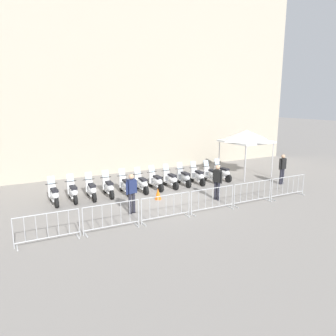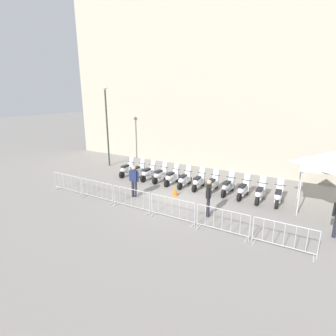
% 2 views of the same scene
% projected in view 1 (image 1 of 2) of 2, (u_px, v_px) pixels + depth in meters
% --- Properties ---
extents(ground_plane, '(120.00, 120.00, 0.00)m').
position_uv_depth(ground_plane, '(165.00, 200.00, 15.89)').
color(ground_plane, gray).
extents(building_facade, '(28.10, 4.63, 13.37)m').
position_uv_depth(building_facade, '(110.00, 69.00, 21.25)').
color(building_facade, '#B2A893').
rests_on(building_facade, ground).
extents(motorcycle_0, '(0.56, 1.72, 1.24)m').
position_uv_depth(motorcycle_0, '(54.00, 195.00, 15.19)').
color(motorcycle_0, black).
rests_on(motorcycle_0, ground).
extents(motorcycle_1, '(0.57, 1.73, 1.24)m').
position_uv_depth(motorcycle_1, '(73.00, 192.00, 15.64)').
color(motorcycle_1, black).
rests_on(motorcycle_1, ground).
extents(motorcycle_2, '(0.59, 1.72, 1.24)m').
position_uv_depth(motorcycle_2, '(91.00, 190.00, 16.01)').
color(motorcycle_2, black).
rests_on(motorcycle_2, ground).
extents(motorcycle_3, '(0.59, 1.72, 1.24)m').
position_uv_depth(motorcycle_3, '(109.00, 188.00, 16.44)').
color(motorcycle_3, black).
rests_on(motorcycle_3, ground).
extents(motorcycle_4, '(0.59, 1.72, 1.24)m').
position_uv_depth(motorcycle_4, '(125.00, 186.00, 16.80)').
color(motorcycle_4, black).
rests_on(motorcycle_4, ground).
extents(motorcycle_5, '(0.56, 1.73, 1.24)m').
position_uv_depth(motorcycle_5, '(142.00, 184.00, 17.17)').
color(motorcycle_5, black).
rests_on(motorcycle_5, ground).
extents(motorcycle_6, '(0.56, 1.73, 1.24)m').
position_uv_depth(motorcycle_6, '(156.00, 181.00, 17.64)').
color(motorcycle_6, black).
rests_on(motorcycle_6, ground).
extents(motorcycle_7, '(0.56, 1.73, 1.24)m').
position_uv_depth(motorcycle_7, '(171.00, 180.00, 18.03)').
color(motorcycle_7, black).
rests_on(motorcycle_7, ground).
extents(motorcycle_8, '(0.61, 1.72, 1.24)m').
position_uv_depth(motorcycle_8, '(184.00, 178.00, 18.47)').
color(motorcycle_8, black).
rests_on(motorcycle_8, ground).
extents(motorcycle_9, '(0.61, 1.72, 1.24)m').
position_uv_depth(motorcycle_9, '(198.00, 176.00, 18.81)').
color(motorcycle_9, black).
rests_on(motorcycle_9, ground).
extents(motorcycle_10, '(0.56, 1.73, 1.24)m').
position_uv_depth(motorcycle_10, '(211.00, 175.00, 19.14)').
color(motorcycle_10, black).
rests_on(motorcycle_10, ground).
extents(motorcycle_11, '(0.56, 1.72, 1.24)m').
position_uv_depth(motorcycle_11, '(222.00, 173.00, 19.62)').
color(motorcycle_11, black).
rests_on(motorcycle_11, ground).
extents(barrier_segment_0, '(2.18, 0.60, 1.07)m').
position_uv_depth(barrier_segment_0, '(48.00, 228.00, 11.17)').
color(barrier_segment_0, '#B2B5B7').
rests_on(barrier_segment_0, ground).
extents(barrier_segment_1, '(2.18, 0.60, 1.07)m').
position_uv_depth(barrier_segment_1, '(112.00, 217.00, 12.20)').
color(barrier_segment_1, '#B2B5B7').
rests_on(barrier_segment_1, ground).
extents(barrier_segment_2, '(2.18, 0.60, 1.07)m').
position_uv_depth(barrier_segment_2, '(166.00, 208.00, 13.22)').
color(barrier_segment_2, '#B2B5B7').
rests_on(barrier_segment_2, ground).
extents(barrier_segment_3, '(2.18, 0.60, 1.07)m').
position_uv_depth(barrier_segment_3, '(213.00, 200.00, 14.25)').
color(barrier_segment_3, '#B2B5B7').
rests_on(barrier_segment_3, ground).
extents(barrier_segment_4, '(2.18, 0.60, 1.07)m').
position_uv_depth(barrier_segment_4, '(253.00, 193.00, 15.27)').
color(barrier_segment_4, '#B2B5B7').
rests_on(barrier_segment_4, ground).
extents(barrier_segment_5, '(2.18, 0.60, 1.07)m').
position_uv_depth(barrier_segment_5, '(288.00, 187.00, 16.29)').
color(barrier_segment_5, '#B2B5B7').
rests_on(barrier_segment_5, ground).
extents(officer_near_row_end, '(0.29, 0.54, 1.73)m').
position_uv_depth(officer_near_row_end, '(217.00, 180.00, 15.77)').
color(officer_near_row_end, '#23232D').
rests_on(officer_near_row_end, ground).
extents(officer_mid_plaza, '(0.55, 0.22, 1.73)m').
position_uv_depth(officer_mid_plaza, '(282.00, 167.00, 18.69)').
color(officer_mid_plaza, '#23232D').
rests_on(officer_mid_plaza, ground).
extents(officer_by_barriers, '(0.55, 0.26, 1.73)m').
position_uv_depth(officer_by_barriers, '(132.00, 191.00, 13.94)').
color(officer_by_barriers, '#23232D').
rests_on(officer_by_barriers, ground).
extents(canopy_tent, '(2.59, 2.59, 2.91)m').
position_uv_depth(canopy_tent, '(246.00, 136.00, 20.43)').
color(canopy_tent, silver).
rests_on(canopy_tent, ground).
extents(traffic_cone, '(0.32, 0.32, 0.55)m').
position_uv_depth(traffic_cone, '(158.00, 194.00, 16.00)').
color(traffic_cone, orange).
rests_on(traffic_cone, ground).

